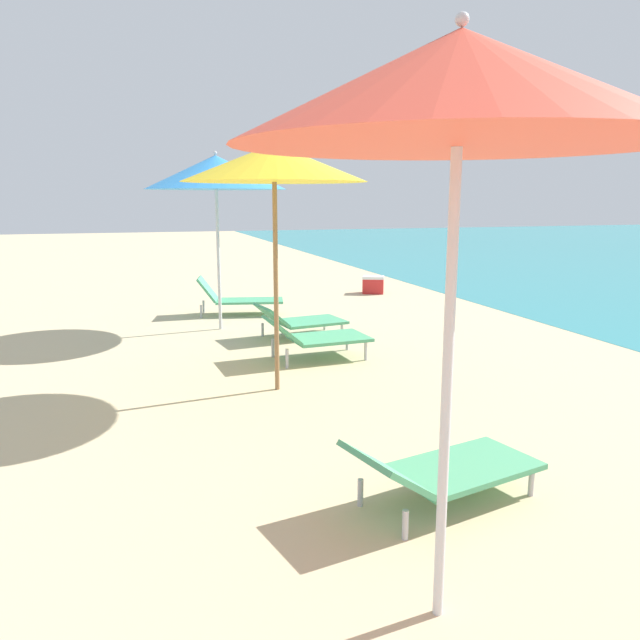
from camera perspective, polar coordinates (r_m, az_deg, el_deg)
name	(u,v)px	position (r m, az deg, el deg)	size (l,w,h in m)	color
umbrella_second	(459,89)	(2.83, 12.77, 20.14)	(1.96, 1.96, 2.79)	silver
lounger_second_shoreside	(442,468)	(4.35, 11.27, -13.32)	(1.47, 0.88, 0.49)	#4CA572
umbrella_third	(274,163)	(6.43, -4.26, 14.26)	(1.90, 1.90, 2.64)	olive
lounger_third_shoreside	(315,336)	(7.88, -0.42, -1.50)	(1.34, 0.78, 0.57)	#4CA572
umbrella_farthest	(216,173)	(9.67, -9.63, 13.31)	(2.13, 2.13, 2.73)	silver
lounger_farthest_shoreside	(237,298)	(11.02, -7.67, 2.06)	(1.57, 0.88, 0.68)	#4CA572
lounger_farthest_inland	(299,320)	(9.15, -1.93, 0.01)	(1.36, 0.87, 0.52)	#4CA572
cooler_box	(373,285)	(13.46, 4.95, 3.28)	(0.57, 0.52, 0.38)	red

